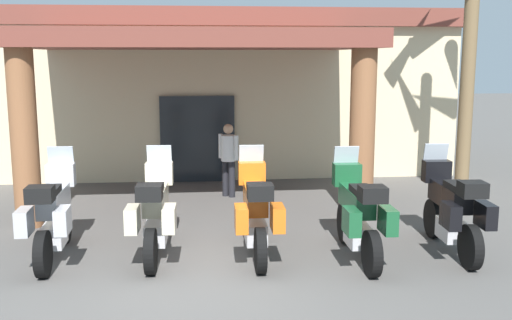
# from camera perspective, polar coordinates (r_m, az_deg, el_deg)

# --- Properties ---
(ground_plane) EXTENTS (80.00, 80.00, 0.00)m
(ground_plane) POSITION_cam_1_polar(r_m,az_deg,el_deg) (8.49, -5.82, -11.14)
(ground_plane) COLOR #514F4C
(motel_building) EXTENTS (13.59, 9.85, 4.20)m
(motel_building) POSITION_cam_1_polar(r_m,az_deg,el_deg) (17.09, -5.68, 6.85)
(motel_building) COLOR beige
(motel_building) RESTS_ON ground_plane
(motorcycle_silver) EXTENTS (0.72, 2.21, 1.61)m
(motorcycle_silver) POSITION_cam_1_polar(r_m,az_deg,el_deg) (9.50, -18.84, -4.93)
(motorcycle_silver) COLOR black
(motorcycle_silver) RESTS_ON ground_plane
(motorcycle_cream) EXTENTS (0.71, 2.21, 1.61)m
(motorcycle_cream) POSITION_cam_1_polar(r_m,az_deg,el_deg) (9.24, -9.59, -4.94)
(motorcycle_cream) COLOR black
(motorcycle_cream) RESTS_ON ground_plane
(motorcycle_orange) EXTENTS (0.70, 2.21, 1.61)m
(motorcycle_orange) POSITION_cam_1_polar(r_m,az_deg,el_deg) (9.15, -0.01, -4.96)
(motorcycle_orange) COLOR black
(motorcycle_orange) RESTS_ON ground_plane
(motorcycle_green) EXTENTS (0.70, 2.21, 1.61)m
(motorcycle_green) POSITION_cam_1_polar(r_m,az_deg,el_deg) (9.14, 9.76, -5.11)
(motorcycle_green) COLOR black
(motorcycle_green) RESTS_ON ground_plane
(motorcycle_black) EXTENTS (0.72, 2.21, 1.61)m
(motorcycle_black) POSITION_cam_1_polar(r_m,az_deg,el_deg) (9.78, 18.24, -4.48)
(motorcycle_black) COLOR black
(motorcycle_black) RESTS_ON ground_plane
(pedestrian) EXTENTS (0.42, 0.38, 1.60)m
(pedestrian) POSITION_cam_1_polar(r_m,az_deg,el_deg) (12.99, -2.65, 0.46)
(pedestrian) COLOR black
(pedestrian) RESTS_ON ground_plane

